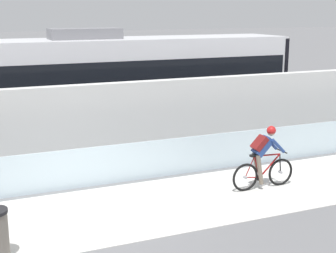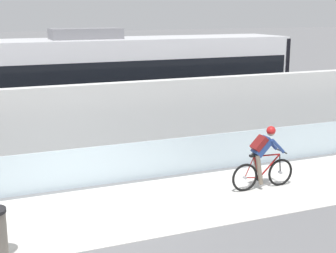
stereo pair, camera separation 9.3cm
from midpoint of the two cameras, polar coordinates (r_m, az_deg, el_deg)
ground_plane at (r=11.18m, az=-8.72°, el=-10.12°), size 200.00×200.00×0.00m
bike_path_deck at (r=11.17m, az=-8.72°, el=-10.09°), size 32.00×3.20×0.01m
glass_parapet at (r=12.69m, az=-10.83°, el=-4.84°), size 32.00×0.05×1.03m
concrete_barrier_wall at (r=14.22m, az=-12.45°, el=-0.15°), size 32.00×0.36×2.37m
tram_rail_near at (r=16.89m, az=-13.77°, el=-2.24°), size 32.00×0.08×0.01m
tram_rail_far at (r=18.26m, az=-14.48°, el=-1.11°), size 32.00×0.08×0.01m
tram at (r=18.05m, az=-3.01°, el=5.24°), size 11.06×2.54×3.81m
cyclist_on_bike at (r=12.61m, az=11.15°, el=-3.62°), size 1.77×0.58×1.61m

